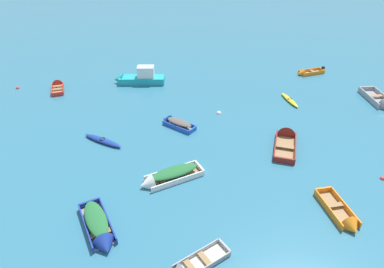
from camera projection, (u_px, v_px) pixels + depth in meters
rowboat_white_far_back at (166, 177)px, 21.37m from camera, size 4.44×3.12×1.21m
kayak_deep_blue_far_right at (104, 140)px, 25.42m from camera, size 3.45×2.31×0.35m
rowboat_orange_near_right at (346, 219)px, 18.45m from camera, size 1.74×3.67×1.05m
rowboat_grey_back_row_right at (384, 103)px, 30.67m from camera, size 1.78×4.69×1.49m
rowboat_red_midfield_right at (59, 86)px, 34.30m from camera, size 2.05×3.38×1.04m
rowboat_blue_foreground_center at (176, 122)px, 27.59m from camera, size 3.17×2.74×0.97m
motor_launch_turquoise_midfield_left at (140, 78)px, 35.10m from camera, size 5.40×1.61×2.14m
kayak_yellow_outer_left at (291, 100)px, 31.52m from camera, size 1.22×3.22×0.30m
rowboat_maroon_back_row_center at (287, 138)px, 25.61m from camera, size 2.61×4.65×1.39m
rowboat_deep_blue_near_left at (100, 229)px, 17.63m from camera, size 2.96×4.12×1.18m
rowboat_orange_back_row_left at (307, 73)px, 37.38m from camera, size 3.60×2.13×0.95m
mooring_buoy_midfield at (384, 179)px, 21.70m from camera, size 0.35×0.35×0.35m
mooring_buoy_central at (220, 113)px, 29.51m from camera, size 0.45×0.45×0.45m
mooring_buoy_trailing at (19, 88)px, 34.24m from camera, size 0.40×0.40×0.40m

